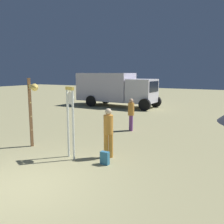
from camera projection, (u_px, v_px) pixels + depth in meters
name	position (u px, v px, depth m)	size (l,w,h in m)	color
ground_plane	(21.00, 187.00, 6.03)	(80.00, 80.00, 0.00)	#989165
standing_clock	(70.00, 115.00, 7.87)	(0.46, 0.28, 2.34)	white
arrow_sign	(32.00, 102.00, 8.82)	(1.09, 0.74, 2.59)	brown
person_near_clock	(108.00, 130.00, 8.01)	(0.32, 0.32, 1.65)	orange
backpack	(105.00, 158.00, 7.50)	(0.27, 0.18, 0.40)	teal
person_distant	(131.00, 113.00, 11.79)	(0.30, 0.30, 1.57)	#7D4190
box_truck_near	(114.00, 88.00, 20.52)	(6.94, 2.71, 2.76)	silver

